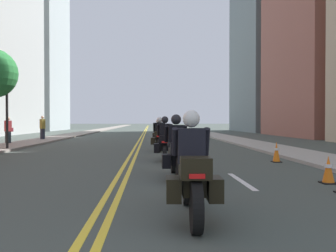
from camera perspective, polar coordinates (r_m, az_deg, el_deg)
The scene contains 20 objects.
ground_plane at distance 48.41m, azimuth -3.72°, elevation -0.89°, with size 264.00×264.00×0.00m, color #3D4641.
sidewalk_left at distance 49.01m, azimuth -11.88°, elevation -0.81°, with size 2.27×144.00×0.12m, color gray.
sidewalk_right at distance 48.80m, azimuth 4.49°, elevation -0.80°, with size 2.27×144.00×0.12m, color #989891.
centreline_yellow_inner at distance 48.41m, azimuth -3.86°, elevation -0.88°, with size 0.12×132.00×0.01m, color yellow.
centreline_yellow_outer at distance 48.41m, azimuth -3.57°, elevation -0.88°, with size 0.12×132.00×0.01m, color yellow.
lane_dashes_white at distance 29.50m, azimuth 1.39°, elevation -1.98°, with size 0.14×56.40×0.01m.
building_right_1 at distance 37.79m, azimuth 23.18°, elevation 17.88°, with size 6.99×12.92×25.14m.
building_left_2 at distance 59.01m, azimuth -20.06°, elevation 11.78°, with size 6.64×12.35×25.41m.
building_right_2 at distance 52.11m, azimuth 17.01°, elevation 13.61°, with size 9.83×13.87×26.01m.
motorcycle_0 at distance 5.27m, azimuth 3.84°, elevation -7.91°, with size 0.77×2.28×1.61m.
motorcycle_1 at distance 8.90m, azimuth 1.36°, elevation -4.33°, with size 0.77×2.26×1.62m.
motorcycle_2 at distance 12.91m, azimuth -0.52°, elevation -2.75°, with size 0.78×2.10×1.62m.
motorcycle_3 at distance 16.91m, azimuth -1.45°, elevation -1.87°, with size 0.78×2.13×1.63m.
motorcycle_4 at distance 20.74m, azimuth -1.25°, elevation -1.33°, with size 0.78×2.17×1.60m.
motorcycle_5 at distance 24.10m, azimuth -1.63°, elevation -1.07°, with size 0.76×2.17×1.57m.
traffic_cone_0 at distance 13.00m, azimuth 17.06°, elevation -4.02°, with size 0.31×0.31×0.72m.
traffic_cone_1 at distance 9.04m, azimuth 24.41°, elevation -6.44°, with size 0.34×0.34×0.64m.
traffic_light_near at distance 18.93m, azimuth -24.53°, elevation 5.70°, with size 0.28×0.38×4.44m.
pedestrian_0 at distance 27.31m, azimuth -19.55°, elevation -0.29°, with size 0.35×0.42×1.82m.
pedestrian_1 at distance 23.27m, azimuth -24.34°, elevation -0.65°, with size 0.45×0.45×1.70m.
Camera 1 is at (0.73, -0.38, 1.45)m, focal length 37.85 mm.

